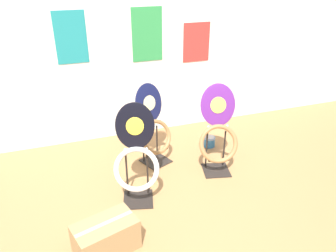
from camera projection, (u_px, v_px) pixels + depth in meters
name	position (u px, v px, depth m)	size (l,w,h in m)	color
wall_back	(123.00, 34.00, 3.81)	(8.00, 0.07, 2.60)	silver
toilet_seat_display_purple_note	(218.00, 134.00, 3.40)	(0.45, 0.40, 0.95)	black
toilet_seat_display_jazz_black	(136.00, 161.00, 2.96)	(0.46, 0.38, 0.95)	black
toilet_seat_display_navy_moon	(154.00, 130.00, 3.58)	(0.45, 0.40, 0.90)	black
paint_can	(209.00, 141.00, 4.04)	(0.15, 0.15, 0.13)	teal
storage_box	(106.00, 237.00, 2.54)	(0.53, 0.40, 0.27)	#A37F51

